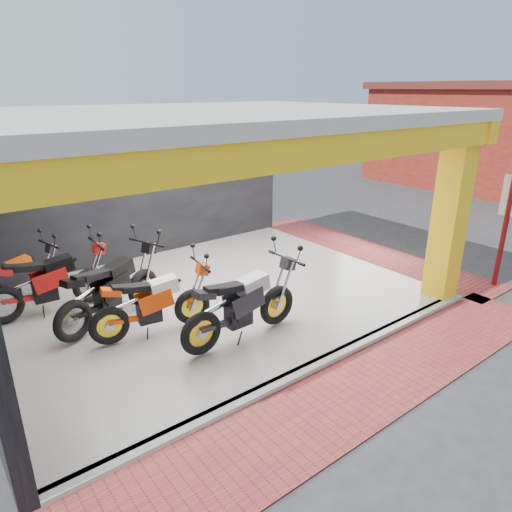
{
  "coord_description": "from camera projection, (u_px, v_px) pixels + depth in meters",
  "views": [
    {
      "loc": [
        -4.39,
        -5.18,
        4.04
      ],
      "look_at": [
        0.81,
        1.55,
        0.9
      ],
      "focal_mm": 32.0,
      "sensor_mm": 36.0,
      "label": 1
    }
  ],
  "objects": [
    {
      "name": "moto_hero",
      "position": [
        191.0,
        290.0,
        7.86
      ],
      "size": [
        2.29,
        1.13,
        1.34
      ],
      "primitive_type": null,
      "rotation": [
        0.0,
        0.0,
        -0.15
      ],
      "color": "#EC4009",
      "rests_on": "showroom_floor"
    },
    {
      "name": "moto_row_a",
      "position": [
        277.0,
        287.0,
        7.83
      ],
      "size": [
        2.42,
        0.94,
        1.46
      ],
      "primitive_type": null,
      "rotation": [
        0.0,
        0.0,
        0.02
      ],
      "color": "black",
      "rests_on": "showroom_floor"
    },
    {
      "name": "header_beam_front",
      "position": [
        327.0,
        149.0,
        5.87
      ],
      "size": [
        8.4,
        0.3,
        0.4
      ],
      "primitive_type": "cube",
      "color": "yellow",
      "rests_on": "corner_column"
    },
    {
      "name": "showroom_ceiling",
      "position": [
        204.0,
        115.0,
        8.0
      ],
      "size": [
        8.4,
        6.4,
        0.2
      ],
      "primitive_type": "cube",
      "color": "beige",
      "rests_on": "corner_column"
    },
    {
      "name": "moto_row_b",
      "position": [
        141.0,
        270.0,
        8.52
      ],
      "size": [
        2.57,
        1.68,
        1.47
      ],
      "primitive_type": null,
      "rotation": [
        0.0,
        0.0,
        0.36
      ],
      "color": "black",
      "rests_on": "showroom_floor"
    },
    {
      "name": "paver_right",
      "position": [
        365.0,
        251.0,
        11.99
      ],
      "size": [
        1.4,
        7.0,
        0.03
      ],
      "primitive_type": "cube",
      "color": "#933630",
      "rests_on": "ground"
    },
    {
      "name": "back_wall",
      "position": [
        139.0,
        190.0,
        10.94
      ],
      "size": [
        8.2,
        0.2,
        3.5
      ],
      "primitive_type": "cube",
      "color": "black",
      "rests_on": "ground"
    },
    {
      "name": "corner_column",
      "position": [
        450.0,
        215.0,
        8.75
      ],
      "size": [
        0.5,
        0.5,
        3.5
      ],
      "primitive_type": "cube",
      "color": "yellow",
      "rests_on": "ground"
    },
    {
      "name": "header_beam_right",
      "position": [
        354.0,
        123.0,
        10.4
      ],
      "size": [
        0.3,
        6.4,
        0.4
      ],
      "primitive_type": "cube",
      "color": "yellow",
      "rests_on": "corner_column"
    },
    {
      "name": "showroom_floor",
      "position": [
        211.0,
        298.0,
        9.23
      ],
      "size": [
        8.0,
        6.0,
        0.1
      ],
      "primitive_type": "cube",
      "color": "silver",
      "rests_on": "ground"
    },
    {
      "name": "paver_front",
      "position": [
        356.0,
        392.0,
        6.42
      ],
      "size": [
        9.0,
        1.4,
        0.03
      ],
      "primitive_type": "cube",
      "color": "#933630",
      "rests_on": "ground"
    },
    {
      "name": "floor_kerb",
      "position": [
        317.0,
        365.0,
        6.98
      ],
      "size": [
        8.0,
        0.2,
        0.1
      ],
      "primitive_type": "cube",
      "color": "silver",
      "rests_on": "ground"
    },
    {
      "name": "signpost",
      "position": [
        506.0,
        222.0,
        9.43
      ],
      "size": [
        0.1,
        0.37,
        2.62
      ],
      "rotation": [
        0.0,
        0.0,
        0.15
      ],
      "color": "#600E13",
      "rests_on": "ground"
    },
    {
      "name": "moto_row_d",
      "position": [
        89.0,
        269.0,
        8.66
      ],
      "size": [
        2.37,
        0.98,
        1.43
      ],
      "primitive_type": null,
      "rotation": [
        0.0,
        0.0,
        -0.05
      ],
      "color": "#B71513",
      "rests_on": "showroom_floor"
    },
    {
      "name": "ground",
      "position": [
        274.0,
        341.0,
        7.76
      ],
      "size": [
        80.0,
        80.0,
        0.0
      ],
      "primitive_type": "plane",
      "color": "#2D2D30",
      "rests_on": "ground"
    },
    {
      "name": "moto_row_c",
      "position": [
        44.0,
        266.0,
        9.0
      ],
      "size": [
        2.18,
        1.21,
        1.26
      ],
      "primitive_type": null,
      "rotation": [
        0.0,
        0.0,
        0.23
      ],
      "color": "black",
      "rests_on": "showroom_floor"
    }
  ]
}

